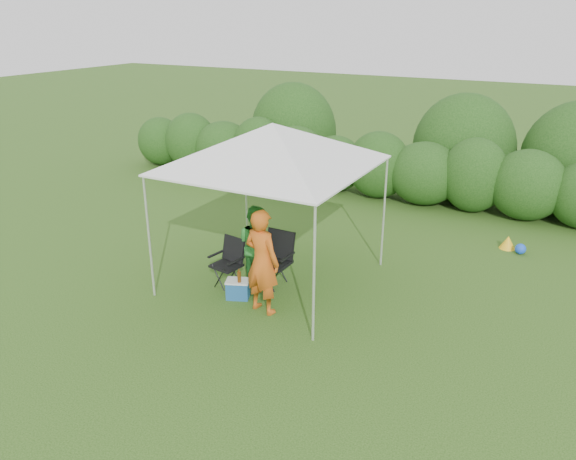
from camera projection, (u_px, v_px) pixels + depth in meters
The scene contains 10 objects.
ground at pixel (260, 290), 9.75m from camera, with size 70.00×70.00×0.00m, color #375D1D.
hedge at pixel (383, 167), 14.34m from camera, with size 15.96×1.53×1.80m.
canopy at pixel (273, 145), 9.27m from camera, with size 3.10×3.10×2.83m.
chair_right at pixel (277, 255), 9.82m from camera, with size 0.61×0.55×0.96m.
chair_left at pixel (229, 259), 9.84m from camera, with size 0.58×0.54×0.85m.
man at pixel (262, 262), 8.79m from camera, with size 0.63×0.41×1.73m, color #CF5817.
woman at pixel (256, 245), 9.81m from camera, with size 0.70×0.54×1.44m, color #287B2C.
cooler at pixel (238, 289), 9.44m from camera, with size 0.47×0.41×0.33m.
bottle at pixel (239, 276), 9.28m from camera, with size 0.06×0.06×0.24m, color #592D0C.
lawn_toy at pixel (511, 244), 11.37m from camera, with size 0.54×0.45×0.27m.
Camera 1 is at (4.52, -7.46, 4.51)m, focal length 35.00 mm.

